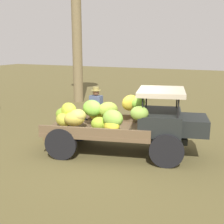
# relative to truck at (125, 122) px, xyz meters

# --- Properties ---
(ground_plane) EXTENTS (60.00, 60.00, 0.00)m
(ground_plane) POSITION_rel_truck_xyz_m (-0.11, -0.29, -0.94)
(ground_plane) COLOR brown
(truck) EXTENTS (4.65, 2.53, 1.88)m
(truck) POSITION_rel_truck_xyz_m (0.00, 0.00, 0.00)
(truck) COLOR black
(truck) RESTS_ON ground
(farmer) EXTENTS (0.53, 0.47, 1.70)m
(farmer) POSITION_rel_truck_xyz_m (-1.45, 1.04, 0.02)
(farmer) COLOR #463E3D
(farmer) RESTS_ON ground
(wooden_crate) EXTENTS (0.65, 0.68, 0.44)m
(wooden_crate) POSITION_rel_truck_xyz_m (-2.55, 0.10, -0.72)
(wooden_crate) COLOR olive
(wooden_crate) RESTS_ON ground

